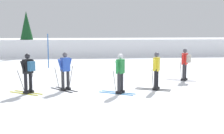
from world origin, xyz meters
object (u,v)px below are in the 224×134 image
at_px(skier_blue, 65,70).
at_px(skier_green, 120,72).
at_px(skier_yellow, 156,70).
at_px(skier_red, 185,63).
at_px(conifer_far_right, 27,30).
at_px(skier_black, 28,71).
at_px(trail_marker_pole, 48,51).

height_order(skier_blue, skier_green, same).
relative_size(skier_yellow, skier_red, 1.00).
relative_size(skier_green, conifer_far_right, 0.38).
relative_size(skier_blue, skier_red, 1.00).
bearing_deg(skier_blue, skier_black, -160.60).
xyz_separation_m(skier_yellow, conifer_far_right, (-8.41, 17.27, 1.77)).
bearing_deg(skier_red, skier_blue, -163.02).
bearing_deg(skier_red, trail_marker_pole, 140.59).
height_order(skier_black, skier_yellow, same).
bearing_deg(skier_black, skier_blue, 19.40).
distance_m(skier_blue, conifer_far_right, 17.56).
height_order(skier_red, trail_marker_pole, trail_marker_pole).
bearing_deg(skier_black, skier_red, 17.46).
distance_m(skier_yellow, conifer_far_right, 19.29).
bearing_deg(skier_blue, skier_yellow, -4.93).
bearing_deg(conifer_far_right, skier_red, -54.85).
height_order(skier_black, skier_green, same).
bearing_deg(skier_red, skier_yellow, -133.83).
bearing_deg(skier_yellow, trail_marker_pole, 122.93).
height_order(skier_black, trail_marker_pole, trail_marker_pole).
relative_size(skier_yellow, skier_blue, 1.00).
distance_m(trail_marker_pole, conifer_far_right, 9.23).
xyz_separation_m(skier_yellow, skier_green, (-1.72, -0.60, 0.00)).
bearing_deg(trail_marker_pole, skier_blue, -79.63).
bearing_deg(trail_marker_pole, skier_green, -67.30).
xyz_separation_m(skier_green, conifer_far_right, (-6.69, 17.87, 1.77)).
xyz_separation_m(skier_blue, trail_marker_pole, (-1.51, 8.26, 0.29)).
bearing_deg(skier_red, skier_black, -162.54).
relative_size(skier_black, trail_marker_pole, 0.71).
bearing_deg(conifer_far_right, trail_marker_pole, -71.85).
distance_m(skier_red, skier_green, 4.82).
relative_size(skier_blue, trail_marker_pole, 0.71).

